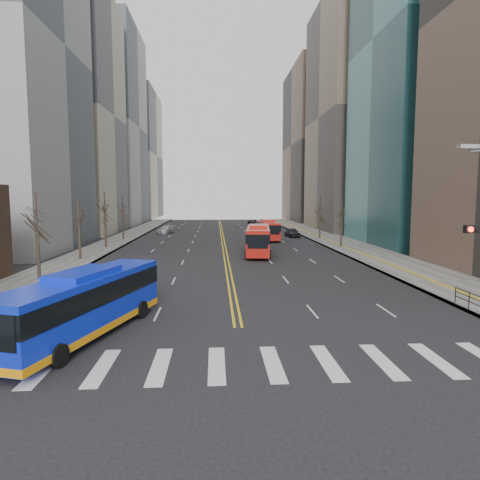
# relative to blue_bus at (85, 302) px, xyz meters

# --- Properties ---
(ground) EXTENTS (220.00, 220.00, 0.00)m
(ground) POSITION_rel_blue_bus_xyz_m (7.73, -4.00, -1.77)
(ground) COLOR black
(sidewalk_right) EXTENTS (7.00, 130.00, 0.15)m
(sidewalk_right) POSITION_rel_blue_bus_xyz_m (25.23, 41.00, -1.70)
(sidewalk_right) COLOR slate
(sidewalk_right) RESTS_ON ground
(sidewalk_left) EXTENTS (5.00, 130.00, 0.15)m
(sidewalk_left) POSITION_rel_blue_bus_xyz_m (-8.77, 41.00, -1.70)
(sidewalk_left) COLOR slate
(sidewalk_left) RESTS_ON ground
(crosswalk) EXTENTS (26.70, 4.00, 0.01)m
(crosswalk) POSITION_rel_blue_bus_xyz_m (7.73, -4.00, -1.77)
(crosswalk) COLOR silver
(crosswalk) RESTS_ON ground
(centerline) EXTENTS (0.55, 100.00, 0.01)m
(centerline) POSITION_rel_blue_bus_xyz_m (7.73, 51.00, -1.77)
(centerline) COLOR gold
(centerline) RESTS_ON ground
(office_towers) EXTENTS (83.00, 134.00, 58.00)m
(office_towers) POSITION_rel_blue_bus_xyz_m (7.85, 64.51, 22.15)
(office_towers) COLOR gray
(office_towers) RESTS_ON ground
(street_trees) EXTENTS (35.20, 47.20, 7.60)m
(street_trees) POSITION_rel_blue_bus_xyz_m (0.55, 30.55, 3.10)
(street_trees) COLOR black
(street_trees) RESTS_ON ground
(blue_bus) EXTENTS (5.76, 11.80, 3.39)m
(blue_bus) POSITION_rel_blue_bus_xyz_m (0.00, 0.00, 0.00)
(blue_bus) COLOR #0E28DA
(blue_bus) RESTS_ON ground
(red_bus_near) EXTENTS (3.85, 11.60, 3.61)m
(red_bus_near) POSITION_rel_blue_bus_xyz_m (11.66, 29.55, 0.23)
(red_bus_near) COLOR #A21A11
(red_bus_near) RESTS_ON ground
(red_bus_far) EXTENTS (3.00, 10.41, 3.29)m
(red_bus_far) POSITION_rel_blue_bus_xyz_m (14.85, 46.63, 0.06)
(red_bus_far) COLOR #A21A11
(red_bus_far) RESTS_ON ground
(car_white) EXTENTS (1.47, 4.16, 1.37)m
(car_white) POSITION_rel_blue_bus_xyz_m (-4.77, 3.63, -1.09)
(car_white) COLOR white
(car_white) RESTS_ON ground
(car_dark_mid) EXTENTS (2.42, 4.74, 1.55)m
(car_dark_mid) POSITION_rel_blue_bus_xyz_m (19.77, 51.27, -1.00)
(car_dark_mid) COLOR black
(car_dark_mid) RESTS_ON ground
(car_silver) EXTENTS (3.48, 5.35, 1.44)m
(car_silver) POSITION_rel_blue_bus_xyz_m (-2.79, 59.86, -1.05)
(car_silver) COLOR #A8A9AE
(car_silver) RESTS_ON ground
(car_dark_far) EXTENTS (4.08, 5.42, 1.37)m
(car_dark_far) POSITION_rel_blue_bus_xyz_m (16.31, 81.52, -1.09)
(car_dark_far) COLOR black
(car_dark_far) RESTS_ON ground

